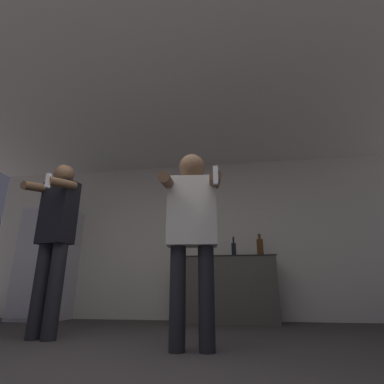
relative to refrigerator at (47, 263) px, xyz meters
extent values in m
plane|color=#383333|center=(2.22, -3.02, -0.86)|extent=(14.00, 14.00, 0.00)
cube|color=beige|center=(2.22, 0.35, 0.41)|extent=(7.00, 0.06, 2.55)
cube|color=silver|center=(2.22, -1.35, 1.71)|extent=(7.00, 3.85, 0.05)
cube|color=silver|center=(0.00, 0.01, 0.00)|extent=(0.75, 0.62, 1.73)
cube|color=#B6B6BB|center=(0.00, -0.31, 0.00)|extent=(0.72, 0.01, 1.66)
cylinder|color=#99999E|center=(0.24, -0.34, 0.09)|extent=(0.02, 0.02, 0.78)
cube|color=#47423D|center=(2.84, 0.03, -0.41)|extent=(1.47, 0.57, 0.90)
cube|color=#272421|center=(2.84, 0.03, 0.04)|extent=(1.50, 0.60, 0.01)
cylinder|color=#563314|center=(3.39, 0.00, 0.17)|extent=(0.09, 0.09, 0.25)
cylinder|color=#563314|center=(3.39, 0.00, 0.34)|extent=(0.04, 0.04, 0.09)
sphere|color=silver|center=(3.39, 0.00, 0.38)|extent=(0.05, 0.05, 0.05)
cylinder|color=black|center=(3.01, 0.00, 0.14)|extent=(0.07, 0.07, 0.20)
cylinder|color=black|center=(3.01, 0.00, 0.29)|extent=(0.03, 0.03, 0.09)
sphere|color=maroon|center=(3.01, 0.00, 0.33)|extent=(0.03, 0.03, 0.03)
cylinder|color=#194723|center=(2.49, 0.00, 0.13)|extent=(0.06, 0.06, 0.17)
cylinder|color=#194723|center=(2.49, 0.00, 0.25)|extent=(0.02, 0.02, 0.08)
sphere|color=maroon|center=(2.49, 0.00, 0.29)|extent=(0.02, 0.02, 0.02)
cylinder|color=black|center=(2.59, -2.16, -0.48)|extent=(0.12, 0.12, 0.77)
cylinder|color=black|center=(2.81, -2.14, -0.48)|extent=(0.12, 0.12, 0.77)
cube|color=beige|center=(2.70, -2.15, 0.19)|extent=(0.42, 0.24, 0.58)
sphere|color=brown|center=(2.70, -2.15, 0.60)|extent=(0.23, 0.23, 0.23)
cylinder|color=brown|center=(2.53, -2.36, 0.40)|extent=(0.13, 0.40, 0.15)
cylinder|color=brown|center=(2.91, -2.32, 0.40)|extent=(0.13, 0.40, 0.15)
cube|color=white|center=(2.93, -2.50, 0.37)|extent=(0.04, 0.04, 0.14)
cylinder|color=black|center=(1.16, -1.77, -0.43)|extent=(0.14, 0.14, 0.87)
cylinder|color=black|center=(1.34, -1.81, -0.43)|extent=(0.14, 0.14, 0.87)
cube|color=black|center=(1.25, -1.79, 0.33)|extent=(0.38, 0.27, 0.65)
sphere|color=brown|center=(1.25, -1.79, 0.76)|extent=(0.21, 0.21, 0.21)
cylinder|color=brown|center=(1.06, -1.91, 0.58)|extent=(0.17, 0.36, 0.15)
cylinder|color=brown|center=(1.37, -1.99, 0.58)|extent=(0.17, 0.36, 0.15)
cube|color=white|center=(1.33, -2.15, 0.55)|extent=(0.04, 0.04, 0.14)
camera|label=1|loc=(3.07, -4.55, -0.44)|focal=28.00mm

